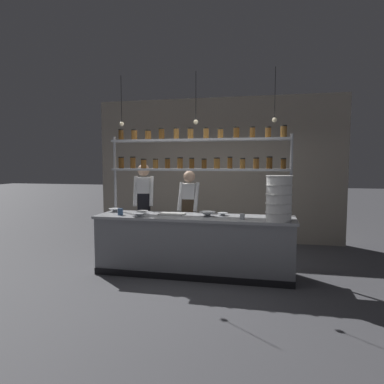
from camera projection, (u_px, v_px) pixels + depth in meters
ground_plane at (194, 273)px, 5.43m from camera, size 40.00×40.00×0.00m
back_wall at (217, 170)px, 7.67m from camera, size 5.50×0.12×3.18m
prep_counter at (194, 245)px, 5.38m from camera, size 3.10×0.76×0.92m
spice_shelf_unit at (198, 157)px, 5.59m from camera, size 2.99×0.28×2.33m
chef_left at (144, 204)px, 6.29m from camera, size 0.41×0.34×1.73m
chef_center at (189, 210)px, 6.07m from camera, size 0.37×0.29×1.61m
container_stack at (279, 198)px, 4.85m from camera, size 0.38×0.38×0.65m
cutting_board at (172, 214)px, 5.47m from camera, size 0.40×0.26×0.02m
prep_bowl_near_left at (115, 210)px, 5.81m from camera, size 0.21×0.21×0.06m
prep_bowl_center_front at (139, 215)px, 5.27m from camera, size 0.23×0.23×0.06m
prep_bowl_center_back at (207, 214)px, 5.31m from camera, size 0.26×0.26×0.07m
prep_bowl_near_right at (223, 214)px, 5.40m from camera, size 0.16×0.16×0.04m
prep_bowl_far_left at (142, 212)px, 5.56m from camera, size 0.19×0.19×0.05m
serving_cup_front at (242, 217)px, 5.02m from camera, size 0.07×0.07×0.08m
serving_cup_by_board at (120, 212)px, 5.44m from camera, size 0.09×0.09×0.11m
pendant_light_row at (195, 119)px, 5.22m from camera, size 2.45×0.07×0.79m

